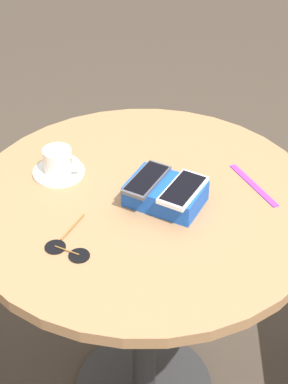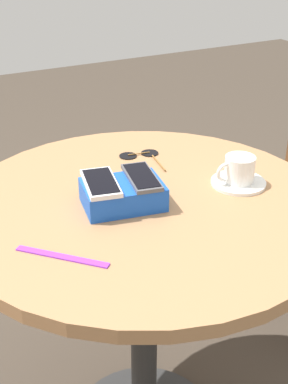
{
  "view_description": "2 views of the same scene",
  "coord_description": "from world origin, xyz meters",
  "px_view_note": "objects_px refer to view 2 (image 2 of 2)",
  "views": [
    {
      "loc": [
        -0.35,
        1.17,
        1.72
      ],
      "look_at": [
        0.0,
        0.0,
        0.78
      ],
      "focal_mm": 60.0,
      "sensor_mm": 36.0,
      "label": 1
    },
    {
      "loc": [
        -0.51,
        -0.94,
        1.34
      ],
      "look_at": [
        0.0,
        0.0,
        0.78
      ],
      "focal_mm": 50.0,
      "sensor_mm": 36.0,
      "label": 2
    }
  ],
  "objects_px": {
    "phone_white": "(101,183)",
    "sunglasses": "(141,155)",
    "saucer": "(238,183)",
    "phone_box": "(122,194)",
    "coffee_cup": "(239,169)",
    "lanyard_strap": "(62,257)",
    "phone_gray": "(142,177)",
    "round_table": "(144,254)"
  },
  "relations": [
    {
      "from": "phone_white",
      "to": "sunglasses",
      "type": "xyz_separation_m",
      "value": [
        0.21,
        0.21,
        -0.06
      ]
    },
    {
      "from": "phone_white",
      "to": "saucer",
      "type": "bearing_deg",
      "value": -8.96
    },
    {
      "from": "saucer",
      "to": "phone_box",
      "type": "bearing_deg",
      "value": 172.14
    },
    {
      "from": "coffee_cup",
      "to": "lanyard_strap",
      "type": "xyz_separation_m",
      "value": [
        -0.48,
        -0.09,
        -0.04
      ]
    },
    {
      "from": "saucer",
      "to": "phone_white",
      "type": "bearing_deg",
      "value": 171.04
    },
    {
      "from": "saucer",
      "to": "phone_gray",
      "type": "bearing_deg",
      "value": 171.51
    },
    {
      "from": "phone_gray",
      "to": "sunglasses",
      "type": "height_order",
      "value": "phone_gray"
    },
    {
      "from": "sunglasses",
      "to": "saucer",
      "type": "bearing_deg",
      "value": -63.58
    },
    {
      "from": "phone_white",
      "to": "saucer",
      "type": "height_order",
      "value": "phone_white"
    },
    {
      "from": "sunglasses",
      "to": "coffee_cup",
      "type": "bearing_deg",
      "value": -63.97
    },
    {
      "from": "phone_box",
      "to": "phone_white",
      "type": "height_order",
      "value": "phone_white"
    },
    {
      "from": "phone_gray",
      "to": "lanyard_strap",
      "type": "relative_size",
      "value": 0.8
    },
    {
      "from": "coffee_cup",
      "to": "phone_white",
      "type": "bearing_deg",
      "value": 171.0
    },
    {
      "from": "saucer",
      "to": "sunglasses",
      "type": "xyz_separation_m",
      "value": [
        -0.13,
        0.26,
        -0.0
      ]
    },
    {
      "from": "phone_box",
      "to": "phone_white",
      "type": "xyz_separation_m",
      "value": [
        -0.05,
        0.01,
        0.03
      ]
    },
    {
      "from": "phone_box",
      "to": "saucer",
      "type": "distance_m",
      "value": 0.3
    },
    {
      "from": "round_table",
      "to": "sunglasses",
      "type": "distance_m",
      "value": 0.29
    },
    {
      "from": "saucer",
      "to": "round_table",
      "type": "bearing_deg",
      "value": 170.97
    },
    {
      "from": "phone_box",
      "to": "lanyard_strap",
      "type": "height_order",
      "value": "phone_box"
    },
    {
      "from": "round_table",
      "to": "saucer",
      "type": "relative_size",
      "value": 6.53
    },
    {
      "from": "round_table",
      "to": "coffee_cup",
      "type": "distance_m",
      "value": 0.31
    },
    {
      "from": "saucer",
      "to": "lanyard_strap",
      "type": "bearing_deg",
      "value": -169.41
    },
    {
      "from": "lanyard_strap",
      "to": "sunglasses",
      "type": "xyz_separation_m",
      "value": [
        0.36,
        0.35,
        0.0
      ]
    },
    {
      "from": "phone_box",
      "to": "sunglasses",
      "type": "relative_size",
      "value": 1.25
    },
    {
      "from": "phone_box",
      "to": "phone_white",
      "type": "bearing_deg",
      "value": 164.16
    },
    {
      "from": "phone_gray",
      "to": "saucer",
      "type": "distance_m",
      "value": 0.25
    },
    {
      "from": "phone_gray",
      "to": "saucer",
      "type": "height_order",
      "value": "phone_gray"
    },
    {
      "from": "phone_box",
      "to": "coffee_cup",
      "type": "xyz_separation_m",
      "value": [
        0.29,
        -0.04,
        0.01
      ]
    },
    {
      "from": "phone_box",
      "to": "sunglasses",
      "type": "xyz_separation_m",
      "value": [
        0.16,
        0.22,
        -0.03
      ]
    },
    {
      "from": "round_table",
      "to": "phone_white",
      "type": "height_order",
      "value": "phone_white"
    },
    {
      "from": "coffee_cup",
      "to": "phone_box",
      "type": "bearing_deg",
      "value": 172.11
    },
    {
      "from": "phone_box",
      "to": "saucer",
      "type": "xyz_separation_m",
      "value": [
        0.29,
        -0.04,
        -0.02
      ]
    },
    {
      "from": "saucer",
      "to": "coffee_cup",
      "type": "distance_m",
      "value": 0.04
    },
    {
      "from": "phone_box",
      "to": "coffee_cup",
      "type": "relative_size",
      "value": 1.94
    },
    {
      "from": "coffee_cup",
      "to": "sunglasses",
      "type": "bearing_deg",
      "value": 116.03
    },
    {
      "from": "phone_box",
      "to": "saucer",
      "type": "relative_size",
      "value": 1.46
    },
    {
      "from": "phone_white",
      "to": "saucer",
      "type": "distance_m",
      "value": 0.35
    },
    {
      "from": "phone_box",
      "to": "lanyard_strap",
      "type": "xyz_separation_m",
      "value": [
        -0.19,
        -0.13,
        -0.03
      ]
    },
    {
      "from": "round_table",
      "to": "saucer",
      "type": "xyz_separation_m",
      "value": [
        0.24,
        -0.04,
        0.15
      ]
    },
    {
      "from": "phone_white",
      "to": "round_table",
      "type": "bearing_deg",
      "value": -8.8
    },
    {
      "from": "phone_white",
      "to": "coffee_cup",
      "type": "xyz_separation_m",
      "value": [
        0.33,
        -0.05,
        -0.02
      ]
    },
    {
      "from": "phone_white",
      "to": "sunglasses",
      "type": "distance_m",
      "value": 0.3
    }
  ]
}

